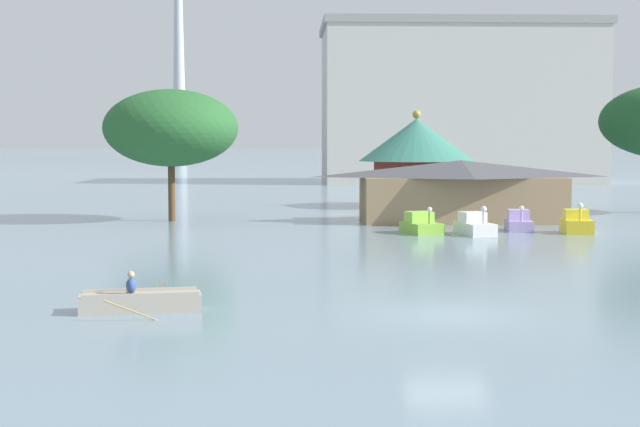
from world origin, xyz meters
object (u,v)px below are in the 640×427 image
pedal_boat_yellow (577,223)px  shoreline_tree_tall_left (171,128)px  green_roof_pavilion (416,156)px  pedal_boat_lavender (519,222)px  rowboat_with_rower (140,302)px  pedal_boat_lime (421,225)px  pedal_boat_white (474,226)px  boathouse (461,190)px  background_building_block (458,103)px

pedal_boat_yellow → shoreline_tree_tall_left: (-24.65, 9.40, 5.69)m
pedal_boat_yellow → green_roof_pavilion: size_ratio=0.25×
pedal_boat_lavender → pedal_boat_yellow: (3.00, -1.62, 0.07)m
rowboat_with_rower → pedal_boat_lime: size_ratio=1.24×
pedal_boat_white → boathouse: size_ratio=0.22×
pedal_boat_yellow → boathouse: boathouse is taller
boathouse → background_building_block: 64.59m
pedal_boat_lime → shoreline_tree_tall_left: shoreline_tree_tall_left is taller
background_building_block → pedal_boat_white: bearing=-99.6°
pedal_boat_lavender → pedal_boat_yellow: pedal_boat_yellow is taller
green_roof_pavilion → shoreline_tree_tall_left: (-18.44, -13.58, 2.07)m
pedal_boat_yellow → green_roof_pavilion: 24.08m
pedal_boat_yellow → boathouse: 9.90m
pedal_boat_white → pedal_boat_lavender: 3.92m
boathouse → rowboat_with_rower: bearing=-116.3°
pedal_boat_white → pedal_boat_yellow: bearing=84.3°
shoreline_tree_tall_left → pedal_boat_lime: bearing=-30.4°
boathouse → green_roof_pavilion: bearing=93.7°
rowboat_with_rower → background_building_block: (27.57, 95.90, 10.31)m
pedal_boat_white → pedal_boat_yellow: 6.19m
shoreline_tree_tall_left → background_building_block: 69.21m
pedal_boat_white → pedal_boat_lavender: pedal_boat_white is taller
rowboat_with_rower → background_building_block: bearing=65.1°
pedal_boat_yellow → pedal_boat_lavender: bearing=-112.4°
pedal_boat_yellow → shoreline_tree_tall_left: 26.99m
green_roof_pavilion → rowboat_with_rower: bearing=-107.8°
rowboat_with_rower → pedal_boat_yellow: 32.70m
green_roof_pavilion → background_building_block: bearing=75.7°
shoreline_tree_tall_left → background_building_block: (30.73, 61.86, 4.36)m
green_roof_pavilion → shoreline_tree_tall_left: shoreline_tree_tall_left is taller
rowboat_with_rower → background_building_block: 100.32m
rowboat_with_rower → pedal_boat_lime: pedal_boat_lime is taller
boathouse → green_roof_pavilion: (-0.96, 14.75, 2.04)m
rowboat_with_rower → shoreline_tree_tall_left: bearing=86.4°
pedal_boat_lavender → pedal_boat_lime: bearing=-71.7°
rowboat_with_rower → pedal_boat_white: pedal_boat_white is taller
boathouse → shoreline_tree_tall_left: (-19.40, 1.16, 4.11)m
rowboat_with_rower → green_roof_pavilion: green_roof_pavilion is taller
pedal_boat_yellow → green_roof_pavilion: green_roof_pavilion is taller
green_roof_pavilion → boathouse: bearing=-86.3°
pedal_boat_yellow → green_roof_pavilion: (-6.21, 22.98, 3.62)m
rowboat_with_rower → pedal_boat_lime: bearing=54.6°
pedal_boat_white → green_roof_pavilion: bearing=167.8°
rowboat_with_rower → pedal_boat_lime: (12.40, 24.91, 0.19)m
rowboat_with_rower → pedal_boat_lavender: (18.50, 26.26, 0.20)m
pedal_boat_lime → background_building_block: (15.17, 71.00, 10.11)m
pedal_boat_yellow → background_building_block: size_ratio=0.06×
pedal_boat_white → pedal_boat_lavender: bearing=114.1°
rowboat_with_rower → pedal_boat_white: (15.34, 23.93, 0.22)m
pedal_boat_lime → green_roof_pavilion: green_roof_pavilion is taller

